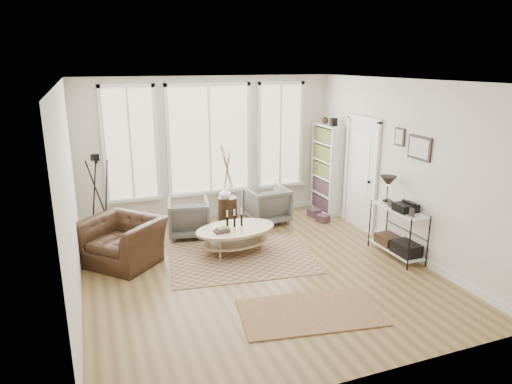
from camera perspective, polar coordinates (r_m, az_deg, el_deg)
name	(u,v)px	position (r m, az deg, el deg)	size (l,w,h in m)	color
room	(258,182)	(6.81, 0.29, 1.25)	(5.50, 5.54, 2.90)	olive
bay_window	(210,142)	(9.27, -5.81, 6.26)	(4.14, 0.12, 2.24)	beige
door	(361,172)	(9.01, 12.99, 2.50)	(0.09, 1.06, 2.22)	white
bookcase	(327,169)	(9.87, 8.86, 2.88)	(0.31, 0.85, 2.06)	white
low_shelf	(398,227)	(7.95, 17.28, -4.22)	(0.38, 1.08, 1.30)	white
wall_art	(414,145)	(7.75, 19.15, 5.58)	(0.04, 0.88, 0.44)	black
rug_main	(241,258)	(7.69, -1.88, -8.22)	(2.36, 1.77, 0.01)	brown
rug_runner	(310,312)	(6.19, 6.76, -14.65)	(1.82, 1.01, 0.01)	brown
coffee_table	(235,233)	(7.80, -2.61, -5.18)	(1.50, 1.05, 0.64)	tan
armchair_left	(189,218)	(8.63, -8.42, -3.21)	(0.74, 0.76, 0.69)	#63625E
armchair_right	(267,205)	(9.24, 1.34, -1.62)	(0.78, 0.80, 0.73)	#63625E
side_table	(227,188)	(8.99, -3.63, 0.53)	(0.38, 0.38, 1.60)	#352216
vase	(225,193)	(8.92, -3.89, -0.15)	(0.22, 0.22, 0.23)	silver
accent_chair	(123,241)	(7.70, -16.32, -5.93)	(1.00, 1.14, 0.74)	#352216
tripod_camera	(100,200)	(8.77, -18.93, -0.99)	(0.56, 0.56, 1.58)	black
book_stack_near	(314,213)	(9.74, 7.29, -2.57)	(0.20, 0.26, 0.17)	maroon
book_stack_far	(323,219)	(9.42, 8.37, -3.30)	(0.19, 0.24, 0.15)	maroon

